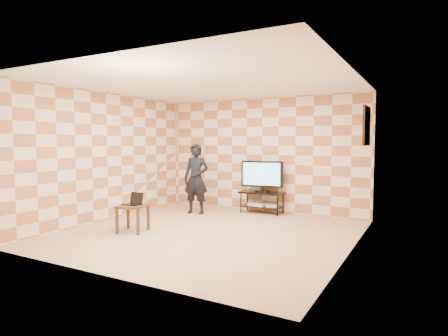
# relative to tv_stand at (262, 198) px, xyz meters

# --- Properties ---
(floor) EXTENTS (5.00, 5.00, 0.00)m
(floor) POSITION_rel_tv_stand_xyz_m (-0.12, -2.22, -0.37)
(floor) COLOR tan
(floor) RESTS_ON ground
(wall_back) EXTENTS (5.00, 0.02, 2.70)m
(wall_back) POSITION_rel_tv_stand_xyz_m (-0.12, 0.28, 0.98)
(wall_back) COLOR beige
(wall_back) RESTS_ON ground
(wall_front) EXTENTS (5.00, 0.02, 2.70)m
(wall_front) POSITION_rel_tv_stand_xyz_m (-0.12, -4.72, 0.98)
(wall_front) COLOR beige
(wall_front) RESTS_ON ground
(wall_left) EXTENTS (0.02, 5.00, 2.70)m
(wall_left) POSITION_rel_tv_stand_xyz_m (-2.62, -2.22, 0.98)
(wall_left) COLOR beige
(wall_left) RESTS_ON ground
(wall_right) EXTENTS (0.02, 5.00, 2.70)m
(wall_right) POSITION_rel_tv_stand_xyz_m (2.38, -2.22, 0.98)
(wall_right) COLOR beige
(wall_right) RESTS_ON ground
(ceiling) EXTENTS (5.00, 5.00, 0.02)m
(ceiling) POSITION_rel_tv_stand_xyz_m (-0.12, -2.22, 2.33)
(ceiling) COLOR white
(ceiling) RESTS_ON wall_back
(wall_art) EXTENTS (0.04, 0.72, 0.72)m
(wall_art) POSITION_rel_tv_stand_xyz_m (2.35, -0.67, 1.58)
(wall_art) COLOR black
(wall_art) RESTS_ON wall_right
(tv_stand) EXTENTS (1.03, 0.46, 0.50)m
(tv_stand) POSITION_rel_tv_stand_xyz_m (0.00, 0.00, 0.00)
(tv_stand) COLOR black
(tv_stand) RESTS_ON floor
(tv) EXTENTS (0.99, 0.22, 0.72)m
(tv) POSITION_rel_tv_stand_xyz_m (-0.00, -0.00, 0.53)
(tv) COLOR black
(tv) RESTS_ON tv_stand
(dvd_player) EXTENTS (0.44, 0.35, 0.07)m
(dvd_player) POSITION_rel_tv_stand_xyz_m (-0.08, -0.03, -0.16)
(dvd_player) COLOR silver
(dvd_player) RESTS_ON tv_stand
(game_console) EXTENTS (0.27, 0.22, 0.06)m
(game_console) POSITION_rel_tv_stand_xyz_m (0.26, -0.02, -0.17)
(game_console) COLOR silver
(game_console) RESTS_ON tv_stand
(side_table) EXTENTS (0.61, 0.61, 0.50)m
(side_table) POSITION_rel_tv_stand_xyz_m (-1.38, -2.82, 0.05)
(side_table) COLOR #3A2313
(side_table) RESTS_ON floor
(laptop) EXTENTS (0.36, 0.30, 0.22)m
(laptop) POSITION_rel_tv_stand_xyz_m (-1.40, -2.77, 0.18)
(laptop) COLOR black
(laptop) RESTS_ON side_table
(person) EXTENTS (0.65, 0.49, 1.62)m
(person) POSITION_rel_tv_stand_xyz_m (-1.32, -0.77, 0.45)
(person) COLOR black
(person) RESTS_ON floor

